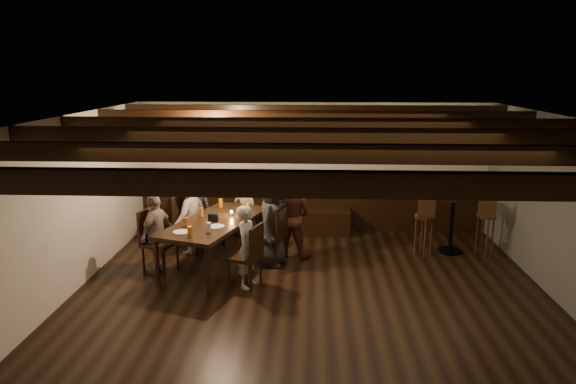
# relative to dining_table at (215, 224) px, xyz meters

# --- Properties ---
(room) EXTENTS (7.00, 7.00, 7.00)m
(room) POSITION_rel_dining_table_xyz_m (1.17, 0.80, 0.37)
(room) COLOR black
(room) RESTS_ON ground
(dining_table) EXTENTS (1.51, 2.22, 0.77)m
(dining_table) POSITION_rel_dining_table_xyz_m (0.00, 0.00, 0.00)
(dining_table) COLOR black
(dining_table) RESTS_ON floor
(chair_left_near) EXTENTS (0.56, 0.56, 0.97)m
(chair_left_near) POSITION_rel_dining_table_xyz_m (-0.55, 0.65, -0.40)
(chair_left_near) COLOR black
(chair_left_near) RESTS_ON floor
(chair_left_far) EXTENTS (0.56, 0.56, 0.97)m
(chair_left_far) POSITION_rel_dining_table_xyz_m (-0.82, -0.20, -0.41)
(chair_left_far) COLOR black
(chair_left_far) RESTS_ON floor
(chair_right_near) EXTENTS (0.55, 0.55, 0.95)m
(chair_right_near) POSITION_rel_dining_table_xyz_m (0.82, 0.20, -0.41)
(chair_right_near) COLOR black
(chair_right_near) RESTS_ON floor
(chair_right_far) EXTENTS (0.52, 0.52, 0.90)m
(chair_right_far) POSITION_rel_dining_table_xyz_m (0.54, -0.65, -0.43)
(chair_right_far) COLOR black
(chair_right_far) RESTS_ON floor
(person_bench_left) EXTENTS (0.74, 0.60, 1.31)m
(person_bench_left) POSITION_rel_dining_table_xyz_m (-0.58, 1.13, -0.05)
(person_bench_left) COLOR #272729
(person_bench_left) RESTS_ON floor
(person_bench_centre) EXTENTS (0.50, 0.40, 1.18)m
(person_bench_centre) POSITION_rel_dining_table_xyz_m (0.33, 1.00, -0.11)
(person_bench_centre) COLOR slate
(person_bench_centre) RESTS_ON floor
(person_bench_right) EXTENTS (0.79, 0.70, 1.36)m
(person_bench_right) POSITION_rel_dining_table_xyz_m (1.13, 0.58, -0.02)
(person_bench_right) COLOR #51231B
(person_bench_right) RESTS_ON floor
(person_left_near) EXTENTS (0.75, 0.99, 1.36)m
(person_left_near) POSITION_rel_dining_table_xyz_m (-0.57, 0.66, -0.02)
(person_left_near) COLOR gray
(person_left_near) RESTS_ON floor
(person_left_far) EXTENTS (0.50, 0.77, 1.22)m
(person_left_far) POSITION_rel_dining_table_xyz_m (-0.85, -0.20, -0.09)
(person_left_far) COLOR gray
(person_left_far) RESTS_ON floor
(person_right_near) EXTENTS (0.63, 0.78, 1.39)m
(person_right_near) POSITION_rel_dining_table_xyz_m (0.85, 0.20, -0.01)
(person_right_near) COLOR black
(person_right_near) RESTS_ON floor
(person_right_far) EXTENTS (0.40, 0.49, 1.17)m
(person_right_far) POSITION_rel_dining_table_xyz_m (0.57, -0.66, -0.12)
(person_right_far) COLOR #B2A896
(person_right_far) RESTS_ON floor
(pint_a) EXTENTS (0.07, 0.07, 0.14)m
(pint_a) POSITION_rel_dining_table_xyz_m (-0.05, 0.75, 0.13)
(pint_a) COLOR #BF7219
(pint_a) RESTS_ON dining_table
(pint_b) EXTENTS (0.07, 0.07, 0.14)m
(pint_b) POSITION_rel_dining_table_xyz_m (0.44, 0.54, 0.13)
(pint_b) COLOR #BF7219
(pint_b) RESTS_ON dining_table
(pint_c) EXTENTS (0.07, 0.07, 0.14)m
(pint_c) POSITION_rel_dining_table_xyz_m (-0.25, 0.19, 0.13)
(pint_c) COLOR #BF7219
(pint_c) RESTS_ON dining_table
(pint_d) EXTENTS (0.07, 0.07, 0.14)m
(pint_d) POSITION_rel_dining_table_xyz_m (0.35, 0.10, 0.13)
(pint_d) COLOR silver
(pint_d) RESTS_ON dining_table
(pint_e) EXTENTS (0.07, 0.07, 0.14)m
(pint_e) POSITION_rel_dining_table_xyz_m (-0.35, -0.36, 0.13)
(pint_e) COLOR #BF7219
(pint_e) RESTS_ON dining_table
(pint_f) EXTENTS (0.07, 0.07, 0.14)m
(pint_f) POSITION_rel_dining_table_xyz_m (0.02, -0.58, 0.13)
(pint_f) COLOR silver
(pint_f) RESTS_ON dining_table
(pint_g) EXTENTS (0.07, 0.07, 0.14)m
(pint_g) POSITION_rel_dining_table_xyz_m (-0.20, -0.78, 0.13)
(pint_g) COLOR #BF7219
(pint_g) RESTS_ON dining_table
(plate_near) EXTENTS (0.24, 0.24, 0.01)m
(plate_near) POSITION_rel_dining_table_xyz_m (-0.36, -0.62, 0.07)
(plate_near) COLOR white
(plate_near) RESTS_ON dining_table
(plate_far) EXTENTS (0.24, 0.24, 0.01)m
(plate_far) POSITION_rel_dining_table_xyz_m (0.08, -0.34, 0.07)
(plate_far) COLOR white
(plate_far) RESTS_ON dining_table
(condiment_caddy) EXTENTS (0.15, 0.10, 0.12)m
(condiment_caddy) POSITION_rel_dining_table_xyz_m (-0.02, -0.05, 0.12)
(condiment_caddy) COLOR black
(condiment_caddy) RESTS_ON dining_table
(candle) EXTENTS (0.05, 0.05, 0.05)m
(candle) POSITION_rel_dining_table_xyz_m (0.21, 0.25, 0.09)
(candle) COLOR beige
(candle) RESTS_ON dining_table
(high_top_table) EXTENTS (0.55, 0.55, 0.97)m
(high_top_table) POSITION_rel_dining_table_xyz_m (3.78, 0.90, -0.07)
(high_top_table) COLOR black
(high_top_table) RESTS_ON floor
(bar_stool_left) EXTENTS (0.31, 0.32, 0.98)m
(bar_stool_left) POSITION_rel_dining_table_xyz_m (3.28, 0.70, -0.34)
(bar_stool_left) COLOR #3C2013
(bar_stool_left) RESTS_ON floor
(bar_stool_right) EXTENTS (0.34, 0.35, 0.98)m
(bar_stool_right) POSITION_rel_dining_table_xyz_m (4.28, 0.75, -0.34)
(bar_stool_right) COLOR #3C2013
(bar_stool_right) RESTS_ON floor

